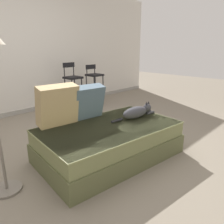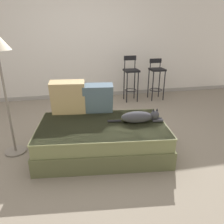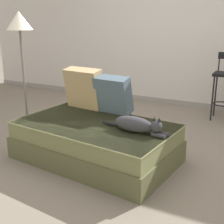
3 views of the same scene
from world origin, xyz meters
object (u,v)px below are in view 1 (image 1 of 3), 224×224
couch (109,141)px  bar_stool_near_window (73,83)px  cat (137,112)px  bar_stool_by_doorway (94,81)px  throw_pillow_corner (58,105)px  throw_pillow_middle (87,102)px

couch → bar_stool_near_window: 2.36m
couch → cat: bearing=-4.2°
cat → bar_stool_near_window: 2.20m
couch → bar_stool_by_doorway: bearing=52.4°
couch → throw_pillow_corner: 0.77m
couch → cat: 0.57m
bar_stool_near_window → throw_pillow_middle: bearing=-120.5°
couch → throw_pillow_corner: bearing=132.0°
throw_pillow_middle → cat: 0.68m
cat → bar_stool_near_window: bearing=76.5°
throw_pillow_middle → bar_stool_near_window: bar_stool_near_window is taller
cat → bar_stool_near_window: bar_stool_near_window is taller
cat → throw_pillow_middle: bearing=137.5°
throw_pillow_middle → bar_stool_near_window: bearing=59.5°
throw_pillow_corner → bar_stool_near_window: 2.17m
bar_stool_by_doorway → couch: bearing=-127.6°
couch → throw_pillow_corner: throw_pillow_corner is taller
throw_pillow_corner → bar_stool_near_window: size_ratio=0.50×
throw_pillow_corner → throw_pillow_middle: size_ratio=1.11×
couch → bar_stool_near_window: size_ratio=1.78×
throw_pillow_middle → bar_stool_by_doorway: size_ratio=0.49×
cat → bar_stool_by_doorway: bar_stool_by_doorway is taller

